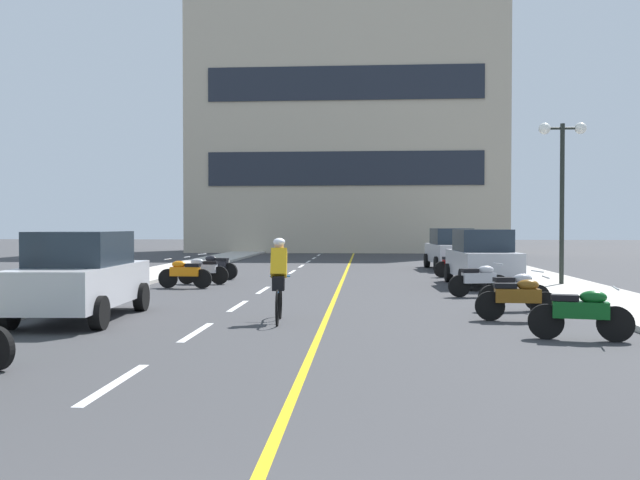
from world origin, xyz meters
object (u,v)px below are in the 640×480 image
motorcycle_7 (185,273)px  cyclist_rider (279,278)px  motorcycle_3 (581,313)px  parked_car_near (81,275)px  motorcycle_8 (203,270)px  motorcycle_9 (215,266)px  street_lamp_mid (562,166)px  motorcycle_5 (515,290)px  motorcycle_4 (518,298)px  motorcycle_6 (479,280)px  parked_car_mid (482,257)px  motorcycle_10 (455,265)px  parked_car_far (451,249)px

motorcycle_7 → cyclist_rider: (3.84, -7.01, 0.41)m
motorcycle_3 → parked_car_near: bearing=168.5°
motorcycle_7 → motorcycle_8: (0.22, 1.44, 0.00)m
cyclist_rider → motorcycle_9: bearing=109.2°
street_lamp_mid → parked_car_near: street_lamp_mid is taller
motorcycle_5 → motorcycle_9: 12.24m
motorcycle_3 → cyclist_rider: (-5.37, 1.87, 0.41)m
parked_car_near → motorcycle_7: parked_car_near is taller
street_lamp_mid → motorcycle_9: street_lamp_mid is taller
street_lamp_mid → motorcycle_5: street_lamp_mid is taller
motorcycle_5 → motorcycle_4: bearing=-99.9°
parked_car_near → cyclist_rider: size_ratio=2.42×
street_lamp_mid → motorcycle_4: size_ratio=2.95×
motorcycle_3 → motorcycle_6: same height
parked_car_mid → motorcycle_5: (-0.36, -6.47, -0.44)m
parked_car_near → motorcycle_8: (0.50, 8.39, -0.44)m
parked_car_mid → motorcycle_7: (-9.33, -1.51, -0.44)m
parked_car_near → motorcycle_8: size_ratio=2.52×
motorcycle_5 → motorcycle_10: bearing=90.1°
street_lamp_mid → parked_car_far: bearing=105.2°
street_lamp_mid → motorcycle_10: (-2.75, 4.15, -3.34)m
motorcycle_4 → motorcycle_10: same height
parked_car_far → motorcycle_3: (-0.15, -18.53, -0.44)m
motorcycle_9 → motorcycle_10: bearing=10.5°
motorcycle_8 → cyclist_rider: (3.62, -8.46, 0.41)m
parked_car_near → motorcycle_10: 15.23m
motorcycle_9 → street_lamp_mid: bearing=-12.4°
motorcycle_3 → cyclist_rider: cyclist_rider is taller
motorcycle_9 → cyclist_rider: cyclist_rider is taller
motorcycle_5 → parked_car_mid: bearing=86.8°
motorcycle_3 → motorcycle_8: same height
street_lamp_mid → motorcycle_4: bearing=-111.6°
parked_car_mid → parked_car_far: bearing=89.8°
parked_car_near → motorcycle_5: 9.46m
parked_car_near → cyclist_rider: 4.12m
parked_car_mid → motorcycle_8: 9.12m
motorcycle_3 → cyclist_rider: bearing=160.8°
motorcycle_5 → motorcycle_6: (-0.29, 3.02, 0.00)m
motorcycle_5 → motorcycle_7: same height
motorcycle_8 → parked_car_near: bearing=-93.4°
motorcycle_6 → motorcycle_9: 10.12m
parked_car_near → motorcycle_8: 8.41m
parked_car_near → motorcycle_5: (9.24, 1.98, -0.44)m
motorcycle_3 → motorcycle_10: bearing=91.1°
motorcycle_6 → motorcycle_10: bearing=87.7°
motorcycle_3 → motorcycle_7: same height
motorcycle_6 → motorcycle_5: bearing=-84.4°
street_lamp_mid → motorcycle_5: size_ratio=2.98×
motorcycle_4 → motorcycle_10: (0.27, 11.76, 0.00)m
motorcycle_3 → motorcycle_7: (-9.21, 8.88, 0.00)m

